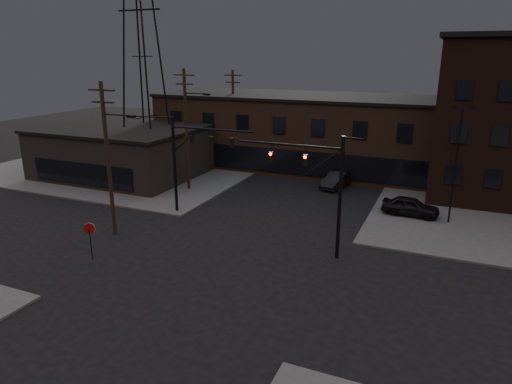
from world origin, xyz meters
TOP-DOWN VIEW (x-y plane):
  - ground at (0.00, 0.00)m, footprint 140.00×140.00m
  - sidewalk_nw at (-22.00, 22.00)m, footprint 30.00×30.00m
  - building_row at (0.00, 28.00)m, footprint 40.00×12.00m
  - building_left at (-20.00, 16.00)m, footprint 16.00×12.00m
  - traffic_signal_near at (5.36, 4.50)m, footprint 7.12×0.24m
  - traffic_signal_far at (-6.72, 8.00)m, footprint 7.12×0.24m
  - stop_sign at (-8.00, -1.99)m, footprint 0.72×0.33m
  - utility_pole_near at (-9.43, 2.00)m, footprint 3.70×0.28m
  - utility_pole_mid at (-10.44, 14.00)m, footprint 3.70×0.28m
  - utility_pole_far at (-11.50, 26.00)m, footprint 2.20×0.28m
  - transmission_tower at (-18.00, 18.00)m, footprint 7.00×7.00m
  - lot_light_a at (13.00, 14.00)m, footprint 1.50×0.28m
  - parked_car_lot_a at (10.07, 14.50)m, footprint 4.58×2.08m
  - parked_car_lot_b at (14.60, 22.81)m, footprint 5.31×3.10m
  - car_crossing at (2.55, 20.63)m, footprint 2.55×4.96m

SIDE VIEW (x-z plane):
  - ground at x=0.00m, z-range 0.00..0.00m
  - sidewalk_nw at x=-22.00m, z-range 0.00..0.15m
  - car_crossing at x=2.55m, z-range 0.00..1.56m
  - parked_car_lot_b at x=14.60m, z-range 0.15..1.60m
  - parked_car_lot_a at x=10.07m, z-range 0.15..1.68m
  - stop_sign at x=-8.00m, z-range 0.60..3.08m
  - building_left at x=-20.00m, z-range 0.00..5.00m
  - building_row at x=0.00m, z-range 0.00..8.00m
  - traffic_signal_near at x=5.36m, z-range 0.93..8.93m
  - traffic_signal_far at x=-6.72m, z-range 1.01..9.01m
  - lot_light_a at x=13.00m, z-range 0.94..10.08m
  - utility_pole_far at x=-11.50m, z-range 0.28..11.28m
  - utility_pole_near at x=-9.43m, z-range 0.37..11.37m
  - utility_pole_mid at x=-10.44m, z-range 0.38..11.88m
  - transmission_tower at x=-18.00m, z-range 0.00..25.00m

